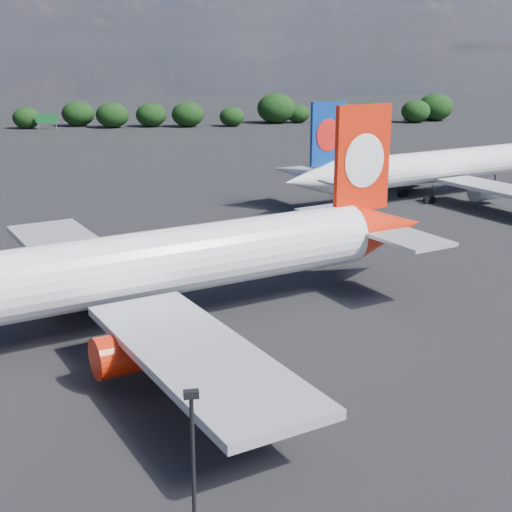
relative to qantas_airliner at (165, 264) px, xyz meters
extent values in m
plane|color=black|center=(-9.49, 40.58, -5.44)|extent=(500.00, 500.00, 0.00)
cylinder|color=white|center=(-1.79, -0.68, 0.18)|extent=(41.88, 20.43, 5.61)
cone|color=red|center=(22.35, 8.51, 0.18)|extent=(10.39, 8.44, 5.61)
cube|color=red|center=(19.20, 7.31, 7.36)|extent=(5.97, 2.72, 10.11)
ellipsoid|color=white|center=(19.32, 7.00, 7.16)|extent=(4.49, 1.89, 5.17)
ellipsoid|color=white|center=(19.08, 7.63, 7.16)|extent=(4.49, 1.89, 5.17)
cube|color=#ACAEB4|center=(22.45, 1.94, 0.63)|extent=(7.12, 8.10, 0.34)
cube|color=#ACAEB4|center=(18.05, 13.48, 0.63)|extent=(7.12, 8.10, 0.34)
cube|color=#ACAEB4|center=(1.31, -15.12, -1.62)|extent=(14.81, 23.59, 0.62)
cube|color=#ACAEB4|center=(-9.08, 12.16, -1.62)|extent=(14.81, 23.59, 0.62)
cylinder|color=red|center=(-2.79, -10.68, -3.08)|extent=(6.33, 4.83, 3.03)
cube|color=#ACAEB4|center=(-2.79, -10.68, -2.29)|extent=(2.43, 1.19, 1.35)
cylinder|color=red|center=(-9.18, 6.12, -3.08)|extent=(6.33, 4.83, 3.03)
cube|color=#ACAEB4|center=(-9.18, 6.12, -2.29)|extent=(2.43, 1.19, 1.35)
cylinder|color=black|center=(1.51, -3.03, -3.75)|extent=(0.41, 0.41, 2.81)
cylinder|color=black|center=(1.51, -3.03, -4.82)|extent=(1.33, 0.91, 1.24)
cylinder|color=black|center=(2.66, -2.59, -4.82)|extent=(1.33, 0.91, 1.24)
cylinder|color=black|center=(-0.89, 3.27, -3.75)|extent=(0.41, 0.41, 2.81)
cylinder|color=black|center=(-0.89, 3.27, -4.82)|extent=(1.33, 0.91, 1.24)
cylinder|color=black|center=(0.27, 3.71, -4.82)|extent=(1.33, 0.91, 1.24)
cylinder|color=white|center=(42.96, 46.88, -0.48)|extent=(36.96, 17.95, 4.95)
cone|color=white|center=(21.65, 38.82, -0.48)|extent=(9.16, 7.44, 4.95)
cube|color=navy|center=(24.43, 39.87, 5.86)|extent=(5.27, 2.39, 8.92)
ellipsoid|color=red|center=(24.54, 39.59, 5.68)|extent=(3.96, 1.66, 4.56)
ellipsoid|color=red|center=(24.33, 40.15, 5.68)|extent=(3.96, 1.66, 4.56)
cube|color=#ACAEB4|center=(25.43, 34.43, -0.09)|extent=(6.27, 7.14, 0.30)
cube|color=#ACAEB4|center=(21.58, 44.62, -0.09)|extent=(6.27, 7.14, 0.30)
cube|color=#ACAEB4|center=(49.37, 35.54, -2.07)|extent=(13.03, 20.81, 0.54)
cube|color=#ACAEB4|center=(40.26, 59.63, -2.07)|extent=(13.03, 20.81, 0.54)
cylinder|color=#ACAEB4|center=(49.47, 40.87, -3.36)|extent=(5.58, 4.25, 2.67)
cube|color=#ACAEB4|center=(49.47, 40.87, -2.66)|extent=(2.14, 1.05, 1.19)
cylinder|color=#ACAEB4|center=(43.87, 55.70, -3.36)|extent=(5.58, 4.25, 2.67)
cube|color=#ACAEB4|center=(43.87, 55.70, -2.66)|extent=(2.14, 1.05, 1.19)
cylinder|color=black|center=(42.16, 43.40, -3.95)|extent=(0.36, 0.36, 2.48)
cylinder|color=black|center=(42.16, 43.40, -4.89)|extent=(1.18, 0.80, 1.09)
cylinder|color=black|center=(41.14, 43.02, -4.89)|extent=(1.18, 0.80, 1.09)
cylinder|color=black|center=(40.06, 48.96, -3.95)|extent=(0.36, 0.36, 2.48)
cylinder|color=black|center=(40.06, 48.96, -4.89)|extent=(1.18, 0.80, 1.09)
cylinder|color=black|center=(39.04, 48.58, -4.89)|extent=(1.18, 0.80, 1.09)
cylinder|color=black|center=(56.86, 52.14, -4.00)|extent=(0.31, 0.31, 2.48)
cylinder|color=black|center=(56.86, 52.14, -4.99)|extent=(0.96, 0.64, 0.89)
cube|color=black|center=(-0.34, -35.12, 5.90)|extent=(0.55, 0.30, 0.28)
cube|color=#136028|center=(-27.49, 156.58, -2.24)|extent=(6.00, 0.30, 2.60)
cylinder|color=#96989E|center=(-29.99, 156.58, -4.44)|extent=(0.20, 0.20, 2.00)
cylinder|color=#96989E|center=(-24.99, 156.58, -4.44)|extent=(0.20, 0.20, 2.00)
cube|color=gold|center=(2.51, 162.58, -1.44)|extent=(5.00, 0.30, 3.00)
cylinder|color=#96989E|center=(2.51, 162.58, -4.19)|extent=(0.30, 0.30, 2.50)
ellipsoid|color=black|center=(-33.65, 160.22, -2.38)|extent=(7.95, 6.73, 6.12)
ellipsoid|color=black|center=(-19.24, 164.44, -1.70)|extent=(9.72, 8.23, 7.48)
ellipsoid|color=black|center=(-8.99, 158.43, -1.72)|extent=(9.67, 8.18, 7.44)
ellipsoid|color=black|center=(2.33, 159.18, -1.93)|extent=(9.12, 7.72, 7.02)
ellipsoid|color=black|center=(13.04, 157.21, -1.72)|extent=(9.68, 8.19, 7.44)
ellipsoid|color=black|center=(26.18, 156.59, -2.53)|extent=(7.57, 6.41, 5.82)
ellipsoid|color=black|center=(40.96, 163.35, -0.80)|extent=(12.05, 10.20, 9.27)
ellipsoid|color=black|center=(47.98, 163.45, -2.57)|extent=(7.46, 6.31, 5.74)
ellipsoid|color=black|center=(59.81, 160.75, -1.77)|extent=(9.53, 8.06, 7.33)
ellipsoid|color=black|center=(70.33, 161.49, -2.18)|extent=(8.46, 7.16, 6.51)
ellipsoid|color=black|center=(84.42, 157.85, -1.90)|extent=(9.19, 7.78, 7.07)
ellipsoid|color=black|center=(92.93, 162.70, -1.08)|extent=(11.34, 9.59, 8.72)
camera|label=1|loc=(-1.75, -57.71, 17.57)|focal=50.00mm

